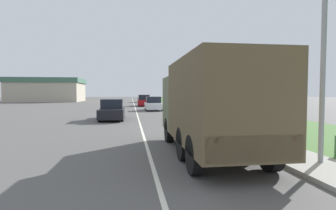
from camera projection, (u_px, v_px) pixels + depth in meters
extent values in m
plane|color=#565451|center=(135.00, 106.00, 39.91)|extent=(180.00, 180.00, 0.00)
cube|color=silver|center=(135.00, 106.00, 39.91)|extent=(0.12, 120.00, 0.00)
cube|color=#9E9B93|center=(164.00, 106.00, 40.54)|extent=(1.80, 120.00, 0.12)
cube|color=#4C7538|center=(192.00, 106.00, 41.16)|extent=(7.00, 120.00, 0.02)
cube|color=#545B3D|center=(192.00, 103.00, 11.30)|extent=(2.36, 1.89, 2.21)
cube|color=brown|center=(218.00, 101.00, 7.95)|extent=(2.36, 4.86, 2.58)
cube|color=#545B3D|center=(255.00, 149.00, 5.64)|extent=(2.24, 0.10, 0.60)
cube|color=red|center=(215.00, 141.00, 5.49)|extent=(0.12, 0.06, 0.12)
cube|color=red|center=(293.00, 139.00, 5.74)|extent=(0.12, 0.06, 0.12)
cylinder|color=black|center=(169.00, 130.00, 11.11)|extent=(0.30, 1.03, 1.03)
cylinder|color=black|center=(216.00, 129.00, 11.40)|extent=(0.30, 1.03, 1.03)
cylinder|color=black|center=(195.00, 155.00, 6.67)|extent=(0.30, 1.03, 1.03)
cylinder|color=black|center=(270.00, 152.00, 6.96)|extent=(0.30, 1.03, 1.03)
cylinder|color=black|center=(183.00, 144.00, 8.11)|extent=(0.30, 1.03, 1.03)
cylinder|color=black|center=(246.00, 142.00, 8.40)|extent=(0.30, 1.03, 1.03)
cube|color=black|center=(112.00, 113.00, 20.33)|extent=(1.81, 4.54, 0.70)
cube|color=black|center=(112.00, 104.00, 20.39)|extent=(1.59, 2.04, 0.72)
cylinder|color=black|center=(104.00, 114.00, 21.66)|extent=(0.20, 0.64, 0.64)
cylinder|color=black|center=(123.00, 114.00, 21.89)|extent=(0.20, 0.64, 0.64)
cylinder|color=black|center=(99.00, 117.00, 18.79)|extent=(0.20, 0.64, 0.64)
cylinder|color=black|center=(122.00, 117.00, 19.02)|extent=(0.20, 0.64, 0.64)
cube|color=silver|center=(153.00, 106.00, 30.89)|extent=(1.89, 4.16, 0.71)
cube|color=black|center=(153.00, 100.00, 30.94)|extent=(1.67, 1.87, 0.73)
cylinder|color=black|center=(146.00, 107.00, 32.10)|extent=(0.20, 0.64, 0.64)
cylinder|color=black|center=(159.00, 107.00, 32.34)|extent=(0.20, 0.64, 0.64)
cylinder|color=black|center=(147.00, 108.00, 29.47)|extent=(0.20, 0.64, 0.64)
cylinder|color=black|center=(162.00, 108.00, 29.71)|extent=(0.20, 0.64, 0.64)
cube|color=maroon|center=(144.00, 102.00, 40.96)|extent=(1.90, 4.47, 0.79)
cube|color=black|center=(144.00, 97.00, 41.01)|extent=(1.68, 2.01, 0.79)
cylinder|color=black|center=(138.00, 104.00, 42.27)|extent=(0.20, 0.64, 0.64)
cylinder|color=black|center=(149.00, 104.00, 42.51)|extent=(0.20, 0.64, 0.64)
cylinder|color=black|center=(139.00, 104.00, 39.44)|extent=(0.20, 0.64, 0.64)
cylinder|color=black|center=(150.00, 104.00, 39.68)|extent=(0.20, 0.64, 0.64)
cube|color=black|center=(142.00, 100.00, 56.59)|extent=(1.82, 4.70, 0.72)
cube|color=black|center=(142.00, 96.00, 56.65)|extent=(1.60, 2.12, 0.73)
cylinder|color=black|center=(138.00, 101.00, 57.97)|extent=(0.20, 0.64, 0.64)
cylinder|color=black|center=(145.00, 101.00, 58.20)|extent=(0.20, 0.64, 0.64)
cylinder|color=black|center=(139.00, 101.00, 55.00)|extent=(0.20, 0.64, 0.64)
cylinder|color=black|center=(146.00, 101.00, 55.23)|extent=(0.20, 0.64, 0.64)
cylinder|color=gray|center=(324.00, 43.00, 7.32)|extent=(0.14, 0.14, 6.71)
cube|color=#B2A893|center=(48.00, 92.00, 61.54)|extent=(15.22, 11.30, 4.32)
cube|color=#3D6651|center=(48.00, 81.00, 61.42)|extent=(15.83, 11.76, 1.08)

